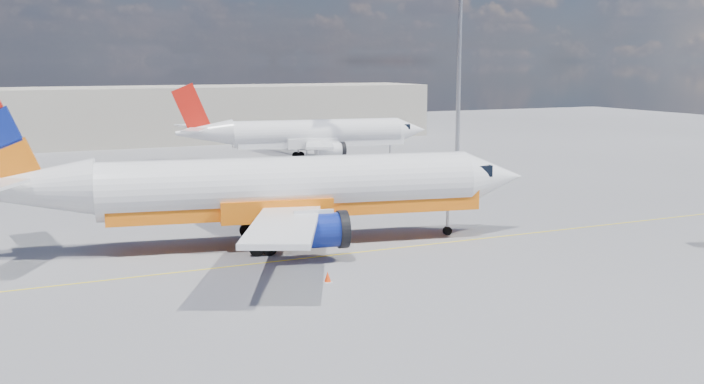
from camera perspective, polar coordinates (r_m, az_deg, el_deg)
name	(u,v)px	position (r m, az deg, el deg)	size (l,w,h in m)	color
ground	(415,259)	(46.80, 4.62, -4.91)	(240.00, 240.00, 0.00)	slate
taxi_line	(392,249)	(49.35, 2.92, -4.13)	(70.00, 0.15, 0.01)	yellow
terminal_main	(196,114)	(117.94, -11.27, 5.61)	(70.00, 14.00, 8.00)	beige
main_jet	(273,189)	(49.75, -5.80, 0.19)	(35.94, 27.85, 10.85)	white
second_jet	(309,134)	(92.80, -3.12, 4.20)	(30.55, 23.89, 9.24)	white
traffic_cone	(328,277)	(41.90, -1.78, -6.20)	(0.42, 0.42, 0.59)	white
floodlight_mast	(460,44)	(90.13, 7.83, 10.59)	(1.64, 1.64, 22.48)	#9898A0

